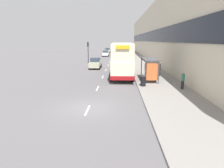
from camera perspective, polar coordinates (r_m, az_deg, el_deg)
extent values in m
plane|color=#5B595B|center=(14.22, -6.73, -6.79)|extent=(220.00, 220.00, 0.00)
cube|color=gray|center=(52.15, 6.97, 7.24)|extent=(5.00, 93.00, 0.14)
cube|color=beige|center=(52.45, 11.64, 13.71)|extent=(3.00, 93.00, 12.20)
cube|color=black|center=(52.22, 9.89, 13.11)|extent=(0.12, 89.28, 2.20)
cube|color=silver|center=(13.77, -7.03, -7.41)|extent=(0.12, 2.00, 0.01)
cube|color=silver|center=(19.75, -4.17, -1.25)|extent=(0.12, 2.00, 0.01)
cube|color=silver|center=(25.87, -2.66, 2.02)|extent=(0.12, 2.00, 0.01)
cube|color=silver|center=(32.06, -1.73, 4.04)|extent=(0.12, 2.00, 0.01)
cube|color=silver|center=(38.28, -1.10, 5.40)|extent=(0.12, 2.00, 0.01)
cube|color=silver|center=(44.52, -0.64, 6.38)|extent=(0.12, 2.00, 0.01)
cube|color=#4C4C51|center=(23.26, 10.74, 7.06)|extent=(1.60, 4.20, 0.08)
cylinder|color=#4C4C51|center=(21.35, 9.53, 3.29)|extent=(0.10, 0.10, 2.40)
cylinder|color=#4C4C51|center=(25.28, 8.39, 4.72)|extent=(0.10, 0.10, 2.40)
cylinder|color=#4C4C51|center=(21.58, 13.22, 3.23)|extent=(0.10, 0.10, 2.40)
cylinder|color=#4C4C51|center=(25.47, 11.54, 4.66)|extent=(0.10, 0.10, 2.40)
cube|color=#99A8B2|center=(23.50, 12.25, 4.29)|extent=(0.04, 3.68, 1.92)
cube|color=#D86633|center=(21.50, 11.37, 3.41)|extent=(1.19, 0.10, 1.82)
cube|color=maroon|center=(23.56, 11.14, 2.22)|extent=(0.36, 2.80, 0.08)
cube|color=beige|center=(26.04, 2.85, 5.25)|extent=(2.55, 10.21, 1.85)
cube|color=beige|center=(25.87, 2.90, 9.42)|extent=(2.50, 9.90, 1.95)
cube|color=maroon|center=(26.14, 2.83, 3.72)|extent=(2.58, 10.26, 0.45)
cube|color=#2D3847|center=(26.00, 2.86, 6.06)|extent=(2.58, 9.60, 0.81)
cube|color=#2D3847|center=(25.88, 2.89, 9.21)|extent=(2.55, 9.60, 0.94)
cube|color=yellow|center=(20.77, 3.09, 10.43)|extent=(1.40, 0.08, 0.36)
cylinder|color=black|center=(29.62, 0.28, 4.32)|extent=(0.30, 1.00, 1.00)
cylinder|color=black|center=(29.64, 5.23, 4.27)|extent=(0.30, 1.00, 1.00)
cylinder|color=black|center=(23.07, -0.26, 2.01)|extent=(0.30, 1.00, 1.00)
cylinder|color=black|center=(23.10, 6.08, 1.96)|extent=(0.30, 1.00, 1.00)
cube|color=#B7B799|center=(76.16, -1.33, 9.41)|extent=(1.85, 4.36, 0.84)
cube|color=#2D3847|center=(76.34, -1.33, 9.99)|extent=(1.63, 2.09, 0.69)
cylinder|color=black|center=(74.78, -0.68, 9.03)|extent=(0.20, 0.60, 0.60)
cylinder|color=black|center=(74.90, -2.11, 9.03)|extent=(0.20, 0.60, 0.60)
cylinder|color=black|center=(77.48, -0.58, 9.15)|extent=(0.20, 0.60, 0.60)
cylinder|color=black|center=(77.59, -1.96, 9.15)|extent=(0.20, 0.60, 0.60)
cube|color=silver|center=(59.99, -1.81, 8.58)|extent=(1.76, 4.33, 0.78)
cube|color=#2D3847|center=(60.16, -1.80, 9.27)|extent=(1.55, 2.08, 0.64)
cylinder|color=black|center=(58.63, -1.03, 8.11)|extent=(0.20, 0.60, 0.60)
cylinder|color=black|center=(58.75, -2.77, 8.11)|extent=(0.20, 0.60, 0.60)
cylinder|color=black|center=(61.30, -0.89, 8.30)|extent=(0.20, 0.60, 0.60)
cylinder|color=black|center=(61.42, -2.56, 8.29)|extent=(0.20, 0.60, 0.60)
cube|color=#B7B799|center=(33.86, -4.78, 5.65)|extent=(1.71, 4.09, 0.82)
cube|color=#2D3847|center=(33.98, -4.76, 6.94)|extent=(1.51, 1.96, 0.67)
cylinder|color=black|center=(32.57, -3.53, 4.67)|extent=(0.20, 0.60, 0.60)
cylinder|color=black|center=(32.78, -6.52, 4.67)|extent=(0.20, 0.60, 0.60)
cylinder|color=black|center=(35.07, -3.13, 5.23)|extent=(0.20, 0.60, 0.60)
cylinder|color=black|center=(35.27, -5.91, 5.22)|extent=(0.20, 0.60, 0.60)
cylinder|color=#23232D|center=(25.99, 9.66, 3.19)|extent=(0.30, 0.30, 0.88)
cylinder|color=#26262D|center=(25.88, 9.72, 4.94)|extent=(0.36, 0.36, 0.73)
sphere|color=tan|center=(25.82, 9.76, 6.01)|extent=(0.24, 0.24, 0.24)
cylinder|color=#23232D|center=(22.80, 12.31, 1.75)|extent=(0.29, 0.29, 0.83)
cylinder|color=#26262D|center=(22.67, 12.39, 3.65)|extent=(0.35, 0.35, 0.70)
sphere|color=tan|center=(22.61, 12.45, 4.80)|extent=(0.23, 0.23, 0.23)
cylinder|color=#23232D|center=(26.33, 13.30, 3.15)|extent=(0.30, 0.30, 0.88)
cylinder|color=#26262D|center=(26.22, 13.38, 4.88)|extent=(0.36, 0.36, 0.73)
sphere|color=tan|center=(26.16, 13.44, 5.93)|extent=(0.24, 0.24, 0.24)
cylinder|color=#23232D|center=(19.95, 19.46, -0.23)|extent=(0.27, 0.27, 0.80)
cylinder|color=#337260|center=(19.81, 19.61, 1.83)|extent=(0.33, 0.33, 0.66)
sphere|color=tan|center=(19.74, 19.71, 3.08)|extent=(0.22, 0.22, 0.22)
cylinder|color=black|center=(20.27, 8.90, 0.75)|extent=(0.52, 0.52, 0.95)
cylinder|color=#2D2D33|center=(20.17, 8.94, 2.21)|extent=(0.55, 0.55, 0.10)
cylinder|color=black|center=(42.41, -6.83, 8.96)|extent=(0.14, 0.14, 4.38)
cube|color=black|center=(42.30, -6.90, 11.17)|extent=(0.30, 0.24, 0.90)
sphere|color=red|center=(42.18, -6.93, 11.53)|extent=(0.16, 0.16, 0.16)
sphere|color=#2D2D2D|center=(42.18, -6.93, 11.17)|extent=(0.16, 0.16, 0.16)
sphere|color=#2D2D2D|center=(42.19, -6.92, 10.80)|extent=(0.16, 0.16, 0.16)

